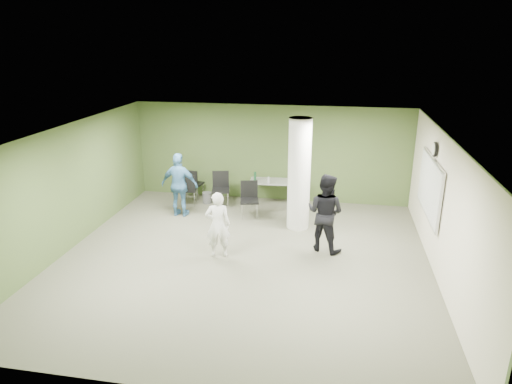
% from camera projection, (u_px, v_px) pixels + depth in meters
% --- Properties ---
extents(floor, '(8.00, 8.00, 0.00)m').
position_uv_depth(floor, '(243.00, 259.00, 9.98)').
color(floor, '#575744').
rests_on(floor, ground).
extents(ceiling, '(8.00, 8.00, 0.00)m').
position_uv_depth(ceiling, '(242.00, 133.00, 9.07)').
color(ceiling, white).
rests_on(ceiling, wall_back).
extents(wall_back, '(8.00, 2.80, 0.02)m').
position_uv_depth(wall_back, '(271.00, 153.00, 13.25)').
color(wall_back, '#475D2B').
rests_on(wall_back, floor).
extents(wall_left, '(0.02, 8.00, 2.80)m').
position_uv_depth(wall_left, '(68.00, 188.00, 10.19)').
color(wall_left, '#475D2B').
rests_on(wall_left, floor).
extents(wall_right_cream, '(0.02, 8.00, 2.80)m').
position_uv_depth(wall_right_cream, '(444.00, 211.00, 8.85)').
color(wall_right_cream, beige).
rests_on(wall_right_cream, floor).
extents(column, '(0.56, 0.56, 2.80)m').
position_uv_depth(column, '(299.00, 174.00, 11.22)').
color(column, silver).
rests_on(column, floor).
extents(whiteboard, '(0.05, 2.30, 1.30)m').
position_uv_depth(whiteboard, '(430.00, 187.00, 9.95)').
color(whiteboard, silver).
rests_on(whiteboard, wall_right_cream).
extents(wall_clock, '(0.06, 0.32, 0.32)m').
position_uv_depth(wall_clock, '(435.00, 149.00, 9.67)').
color(wall_clock, black).
rests_on(wall_clock, wall_right_cream).
extents(folding_table, '(1.53, 0.74, 0.96)m').
position_uv_depth(folding_table, '(275.00, 182.00, 13.03)').
color(folding_table, gray).
rests_on(folding_table, floor).
extents(wastebasket, '(0.27, 0.27, 0.32)m').
position_uv_depth(wastebasket, '(207.00, 198.00, 13.30)').
color(wastebasket, '#4C4C4C').
rests_on(wastebasket, floor).
extents(chair_back_left, '(0.54, 0.54, 0.94)m').
position_uv_depth(chair_back_left, '(188.00, 187.00, 12.97)').
color(chair_back_left, black).
rests_on(chair_back_left, floor).
extents(chair_back_right, '(0.53, 0.53, 0.92)m').
position_uv_depth(chair_back_right, '(193.00, 182.00, 13.50)').
color(chair_back_right, black).
rests_on(chair_back_right, floor).
extents(chair_table_left, '(0.58, 0.58, 0.98)m').
position_uv_depth(chair_table_left, '(221.00, 186.00, 13.00)').
color(chair_table_left, black).
rests_on(chair_table_left, floor).
extents(chair_table_right, '(0.57, 0.57, 0.96)m').
position_uv_depth(chair_table_right, '(249.00, 196.00, 12.20)').
color(chair_table_right, black).
rests_on(chair_table_right, floor).
extents(woman_white, '(0.61, 0.47, 1.49)m').
position_uv_depth(woman_white, '(218.00, 225.00, 9.89)').
color(woman_white, silver).
rests_on(woman_white, floor).
extents(man_black, '(1.07, 0.97, 1.79)m').
position_uv_depth(man_black, '(325.00, 213.00, 10.16)').
color(man_black, black).
rests_on(man_black, floor).
extents(man_blue, '(1.04, 0.48, 1.73)m').
position_uv_depth(man_blue, '(180.00, 185.00, 12.14)').
color(man_blue, teal).
rests_on(man_blue, floor).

